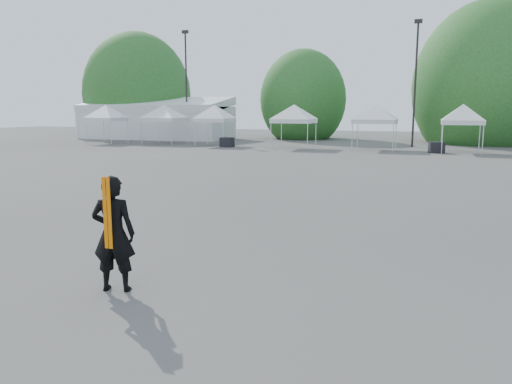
% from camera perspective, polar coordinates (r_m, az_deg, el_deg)
% --- Properties ---
extents(ground, '(120.00, 120.00, 0.00)m').
position_cam_1_polar(ground, '(11.16, -4.42, -6.18)').
color(ground, '#474442').
rests_on(ground, ground).
extents(marquee, '(15.00, 6.25, 4.23)m').
position_cam_1_polar(marquee, '(52.01, -11.34, 8.17)').
color(marquee, silver).
rests_on(marquee, ground).
extents(light_pole_west, '(0.60, 0.25, 10.30)m').
position_cam_1_polar(light_pole_west, '(49.27, -7.98, 12.63)').
color(light_pole_west, black).
rests_on(light_pole_west, ground).
extents(light_pole_east, '(0.60, 0.25, 9.80)m').
position_cam_1_polar(light_pole_east, '(41.93, 17.78, 12.49)').
color(light_pole_east, black).
rests_on(light_pole_east, ground).
extents(tree_far_w, '(4.80, 4.80, 7.30)m').
position_cam_1_polar(tree_far_w, '(56.66, -13.42, 10.79)').
color(tree_far_w, '#382314').
rests_on(tree_far_w, ground).
extents(tree_mid_w, '(4.16, 4.16, 6.33)m').
position_cam_1_polar(tree_mid_w, '(51.35, 5.39, 10.49)').
color(tree_mid_w, '#382314').
rests_on(tree_mid_w, ground).
extents(tree_mid_e, '(5.12, 5.12, 7.79)m').
position_cam_1_polar(tree_mid_e, '(49.09, 25.11, 10.76)').
color(tree_mid_e, '#382314').
rests_on(tree_mid_e, ground).
extents(tent_a, '(3.87, 3.87, 3.88)m').
position_cam_1_polar(tent_a, '(46.02, -16.77, 9.16)').
color(tent_a, silver).
rests_on(tent_a, ground).
extents(tent_b, '(4.35, 4.35, 3.88)m').
position_cam_1_polar(tent_b, '(44.40, -10.45, 9.41)').
color(tent_b, silver).
rests_on(tent_b, ground).
extents(tent_c, '(3.82, 3.82, 3.88)m').
position_cam_1_polar(tent_c, '(41.34, -4.74, 9.54)').
color(tent_c, silver).
rests_on(tent_c, ground).
extents(tent_d, '(4.28, 4.28, 3.88)m').
position_cam_1_polar(tent_d, '(38.71, 4.38, 9.55)').
color(tent_d, silver).
rests_on(tent_d, ground).
extents(tent_e, '(4.36, 4.36, 3.88)m').
position_cam_1_polar(tent_e, '(38.20, 13.51, 9.32)').
color(tent_e, silver).
rests_on(tent_e, ground).
extents(tent_f, '(3.84, 3.84, 3.88)m').
position_cam_1_polar(tent_f, '(37.33, 22.61, 8.86)').
color(tent_f, silver).
rests_on(tent_f, ground).
extents(man, '(0.81, 0.64, 1.95)m').
position_cam_1_polar(man, '(8.58, -15.98, -4.59)').
color(man, black).
rests_on(man, ground).
extents(crate_west, '(1.05, 0.86, 0.76)m').
position_cam_1_polar(crate_west, '(39.77, -3.32, 5.70)').
color(crate_west, black).
rests_on(crate_west, ground).
extents(crate_mid, '(1.12, 0.96, 0.76)m').
position_cam_1_polar(crate_mid, '(36.57, 19.94, 4.81)').
color(crate_mid, black).
rests_on(crate_mid, ground).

